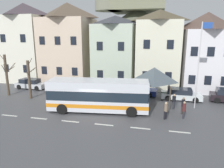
% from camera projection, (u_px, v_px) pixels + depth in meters
% --- Properties ---
extents(ground_plane, '(40.00, 60.00, 0.07)m').
position_uv_depth(ground_plane, '(94.00, 114.00, 19.69)').
color(ground_plane, '#4A4B4F').
extents(townhouse_00, '(6.49, 6.17, 11.85)m').
position_uv_depth(townhouse_00, '(26.00, 43.00, 32.96)').
color(townhouse_00, silver).
rests_on(townhouse_00, ground_plane).
extents(townhouse_01, '(6.93, 7.02, 11.77)m').
position_uv_depth(townhouse_01, '(69.00, 44.00, 31.87)').
color(townhouse_01, beige).
rests_on(townhouse_01, ground_plane).
extents(townhouse_02, '(5.62, 6.06, 9.79)m').
position_uv_depth(townhouse_02, '(115.00, 51.00, 30.06)').
color(townhouse_02, beige).
rests_on(townhouse_02, ground_plane).
extents(townhouse_03, '(5.62, 5.45, 10.41)m').
position_uv_depth(townhouse_03, '(158.00, 50.00, 28.38)').
color(townhouse_03, '#EBE6C9').
rests_on(townhouse_03, ground_plane).
extents(townhouse_04, '(5.48, 7.05, 10.05)m').
position_uv_depth(townhouse_04, '(205.00, 52.00, 27.87)').
color(townhouse_04, white).
rests_on(townhouse_04, ground_plane).
extents(hilltop_castle, '(43.84, 43.84, 21.51)m').
position_uv_depth(hilltop_castle, '(137.00, 34.00, 50.71)').
color(hilltop_castle, '#686D58').
rests_on(hilltop_castle, ground_plane).
extents(transit_bus, '(9.73, 3.55, 3.06)m').
position_uv_depth(transit_bus, '(98.00, 96.00, 20.15)').
color(transit_bus, silver).
rests_on(transit_bus, ground_plane).
extents(bus_shelter, '(3.60, 3.60, 3.93)m').
position_uv_depth(bus_shelter, '(154.00, 75.00, 21.94)').
color(bus_shelter, '#473D33').
rests_on(bus_shelter, ground_plane).
extents(parked_car_00, '(4.44, 2.07, 1.30)m').
position_uv_depth(parked_car_00, '(181.00, 94.00, 23.91)').
color(parked_car_00, silver).
rests_on(parked_car_00, ground_plane).
extents(parked_car_02, '(4.21, 1.96, 1.35)m').
position_uv_depth(parked_car_02, '(31.00, 84.00, 28.82)').
color(parked_car_02, silver).
rests_on(parked_car_02, ground_plane).
extents(parked_car_03, '(4.39, 2.39, 1.32)m').
position_uv_depth(parked_car_03, '(71.00, 86.00, 27.67)').
color(parked_car_03, slate).
rests_on(parked_car_03, ground_plane).
extents(parked_car_04, '(4.59, 2.02, 1.39)m').
position_uv_depth(parked_car_04, '(137.00, 90.00, 25.75)').
color(parked_car_04, navy).
rests_on(parked_car_04, ground_plane).
extents(pedestrian_00, '(0.30, 0.32, 1.59)m').
position_uv_depth(pedestrian_00, '(184.00, 109.00, 18.47)').
color(pedestrian_00, '#2D2D38').
rests_on(pedestrian_00, ground_plane).
extents(pedestrian_01, '(0.35, 0.38, 1.54)m').
position_uv_depth(pedestrian_01, '(174.00, 101.00, 20.89)').
color(pedestrian_01, '#2D2D38').
rests_on(pedestrian_01, ground_plane).
extents(pedestrian_02, '(0.29, 0.31, 1.58)m').
position_uv_depth(pedestrian_02, '(166.00, 110.00, 18.36)').
color(pedestrian_02, black).
rests_on(pedestrian_02, ground_plane).
extents(pedestrian_03, '(0.34, 0.33, 1.62)m').
position_uv_depth(pedestrian_03, '(183.00, 105.00, 19.53)').
color(pedestrian_03, '#38332D').
rests_on(pedestrian_03, ground_plane).
extents(public_bench, '(1.44, 0.48, 0.87)m').
position_uv_depth(public_bench, '(167.00, 96.00, 23.74)').
color(public_bench, '#33473D').
rests_on(public_bench, ground_plane).
extents(flagpole, '(0.95, 0.10, 8.42)m').
position_uv_depth(flagpole, '(200.00, 61.00, 20.17)').
color(flagpole, silver).
rests_on(flagpole, ground_plane).
extents(bare_tree_00, '(1.50, 1.62, 5.16)m').
position_uv_depth(bare_tree_00, '(7.00, 74.00, 25.17)').
color(bare_tree_00, brown).
rests_on(bare_tree_00, ground_plane).
extents(bare_tree_01, '(1.42, 1.71, 4.65)m').
position_uv_depth(bare_tree_01, '(29.00, 79.00, 24.07)').
color(bare_tree_01, brown).
rests_on(bare_tree_01, ground_plane).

